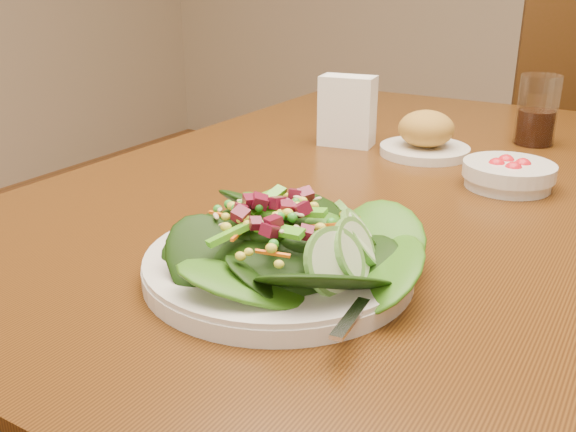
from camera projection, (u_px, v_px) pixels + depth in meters
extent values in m
cube|color=#532E0E|center=(379.00, 187.00, 1.05)|extent=(0.90, 1.40, 0.04)
cylinder|color=#301D07|center=(337.00, 226.00, 1.88)|extent=(0.07, 0.07, 0.71)
cube|color=#301D07|center=(566.00, 169.00, 2.01)|extent=(0.60, 0.60, 0.04)
cylinder|color=#301D07|center=(485.00, 216.00, 2.31)|extent=(0.04, 0.04, 0.45)
cylinder|color=#301D07|center=(498.00, 262.00, 1.95)|extent=(0.04, 0.04, 0.45)
cylinder|color=silver|center=(279.00, 267.00, 0.70)|extent=(0.29, 0.29, 0.02)
ellipsoid|color=black|center=(278.00, 241.00, 0.69)|extent=(0.20, 0.20, 0.04)
cube|color=silver|center=(373.00, 296.00, 0.61)|extent=(0.05, 0.18, 0.01)
cylinder|color=silver|center=(424.00, 150.00, 1.15)|extent=(0.16, 0.16, 0.02)
ellipsoid|color=olive|center=(426.00, 128.00, 1.14)|extent=(0.10, 0.10, 0.06)
cylinder|color=silver|center=(508.00, 175.00, 0.98)|extent=(0.14, 0.14, 0.04)
sphere|color=red|center=(522.00, 168.00, 0.97)|extent=(0.03, 0.03, 0.03)
sphere|color=red|center=(506.00, 164.00, 0.99)|extent=(0.03, 0.03, 0.03)
sphere|color=red|center=(496.00, 167.00, 0.98)|extent=(0.03, 0.03, 0.03)
sphere|color=red|center=(513.00, 171.00, 0.96)|extent=(0.03, 0.03, 0.03)
cylinder|color=silver|center=(537.00, 110.00, 1.20)|extent=(0.07, 0.07, 0.13)
cylinder|color=black|center=(535.00, 127.00, 1.21)|extent=(0.07, 0.07, 0.07)
cube|color=white|center=(347.00, 111.00, 1.20)|extent=(0.11, 0.07, 0.13)
cube|color=white|center=(347.00, 106.00, 1.19)|extent=(0.09, 0.06, 0.11)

